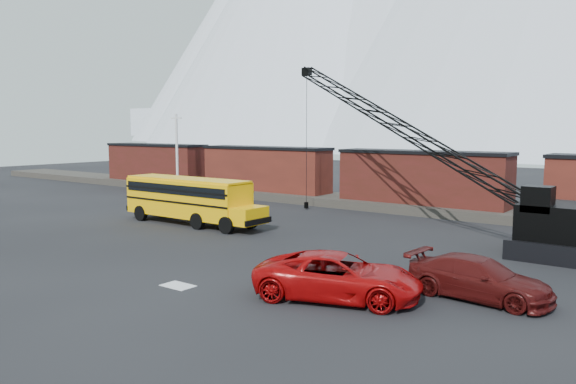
% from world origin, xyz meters
% --- Properties ---
extents(ground, '(160.00, 160.00, 0.00)m').
position_xyz_m(ground, '(0.00, 0.00, 0.00)').
color(ground, black).
rests_on(ground, ground).
extents(gravel_berm, '(120.00, 5.00, 0.70)m').
position_xyz_m(gravel_berm, '(0.00, 22.00, 0.35)').
color(gravel_berm, '#403B35').
rests_on(gravel_berm, ground).
extents(boxcar_west_far, '(13.70, 3.10, 4.17)m').
position_xyz_m(boxcar_west_far, '(-32.00, 22.00, 2.76)').
color(boxcar_west_far, '#4B1815').
rests_on(boxcar_west_far, gravel_berm).
extents(boxcar_west_near, '(13.70, 3.10, 4.17)m').
position_xyz_m(boxcar_west_near, '(-16.00, 22.00, 2.76)').
color(boxcar_west_near, '#451A13').
rests_on(boxcar_west_near, gravel_berm).
extents(boxcar_mid, '(13.70, 3.10, 4.17)m').
position_xyz_m(boxcar_mid, '(0.00, 22.00, 2.76)').
color(boxcar_mid, '#4B1815').
rests_on(boxcar_mid, gravel_berm).
extents(utility_pole, '(1.40, 0.24, 8.00)m').
position_xyz_m(utility_pole, '(-24.00, 18.00, 4.15)').
color(utility_pole, silver).
rests_on(utility_pole, ground).
extents(snow_patch, '(1.40, 0.90, 0.02)m').
position_xyz_m(snow_patch, '(0.50, -4.00, 0.01)').
color(snow_patch, silver).
rests_on(snow_patch, ground).
extents(school_bus, '(11.65, 2.65, 3.19)m').
position_xyz_m(school_bus, '(-10.41, 7.00, 1.79)').
color(school_bus, '#F6B005').
rests_on(school_bus, ground).
extents(red_pickup, '(7.09, 4.93, 1.80)m').
position_xyz_m(red_pickup, '(6.85, -1.46, 0.90)').
color(red_pickup, '#A30708').
rests_on(red_pickup, ground).
extents(maroon_suv, '(5.75, 2.67, 1.63)m').
position_xyz_m(maroon_suv, '(11.21, 1.85, 0.81)').
color(maroon_suv, '#430D0C').
rests_on(maroon_suv, ground).
extents(crawler_crane, '(24.07, 8.87, 11.61)m').
position_xyz_m(crawler_crane, '(1.65, 14.48, 6.66)').
color(crawler_crane, black).
rests_on(crawler_crane, ground).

